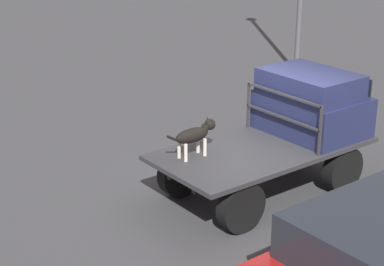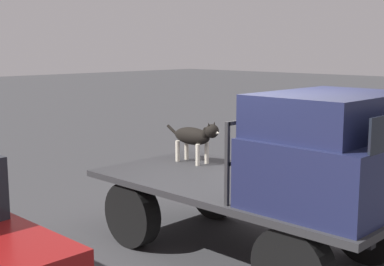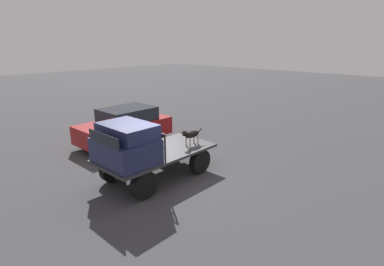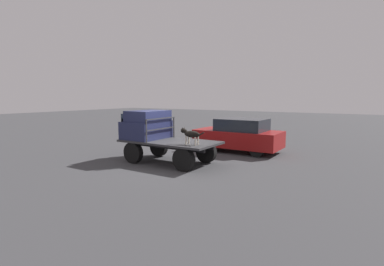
# 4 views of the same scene
# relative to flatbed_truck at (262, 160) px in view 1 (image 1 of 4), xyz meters

# --- Properties ---
(ground_plane) EXTENTS (80.00, 80.00, 0.00)m
(ground_plane) POSITION_rel_flatbed_truck_xyz_m (0.00, 0.00, -0.63)
(ground_plane) COLOR #38383A
(flatbed_truck) EXTENTS (3.89, 1.92, 0.89)m
(flatbed_truck) POSITION_rel_flatbed_truck_xyz_m (0.00, 0.00, 0.00)
(flatbed_truck) COLOR black
(flatbed_truck) RESTS_ON ground
(truck_cab) EXTENTS (1.39, 1.80, 1.15)m
(truck_cab) POSITION_rel_flatbed_truck_xyz_m (1.17, 0.00, 0.81)
(truck_cab) COLOR #1E2347
(truck_cab) RESTS_ON flatbed_truck
(truck_headboard) EXTENTS (0.04, 1.80, 0.87)m
(truck_headboard) POSITION_rel_flatbed_truck_xyz_m (0.43, 0.00, 0.84)
(truck_headboard) COLOR #2D2D30
(truck_headboard) RESTS_ON flatbed_truck
(dog) EXTENTS (1.02, 0.24, 0.62)m
(dog) POSITION_rel_flatbed_truck_xyz_m (-1.20, 0.37, 0.64)
(dog) COLOR beige
(dog) RESTS_ON flatbed_truck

